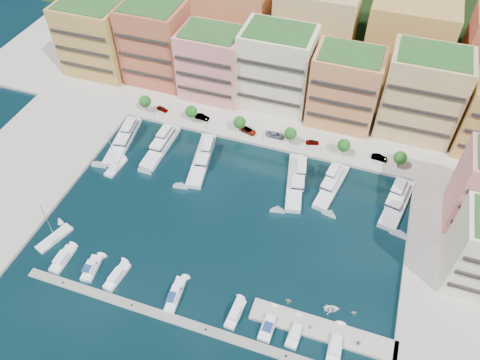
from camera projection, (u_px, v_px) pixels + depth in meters
The scene contains 55 objects.
ground at pixel (227, 220), 122.47m from camera, with size 400.00×400.00×0.00m, color black.
north_quay at pixel (288, 88), 162.63m from camera, with size 220.00×64.00×2.00m, color #9E998E.
east_quay at pixel (477, 319), 103.54m from camera, with size 34.00×76.00×2.00m, color #9E998E.
west_quay at pixel (10, 185), 131.02m from camera, with size 34.00×76.00×2.00m, color #9E998E.
hillside at pixel (318, 23), 193.73m from camera, with size 240.00×40.00×58.00m, color #233D19.
south_pontoon at pixel (168, 318), 103.69m from camera, with size 72.00×2.20×0.35m, color gray.
finger_pier at pixel (322, 331), 101.56m from camera, with size 32.00×5.00×2.00m, color #9E998E.
apartment_0 at pixel (95, 38), 159.78m from camera, with size 22.00×16.50×24.80m.
apartment_1 at pixel (155, 44), 155.47m from camera, with size 20.00×16.50×26.80m.
apartment_2 at pixel (212, 63), 150.98m from camera, with size 20.00×15.50×22.80m.
apartment_3 at pixel (277, 68), 146.53m from camera, with size 22.00×16.50×25.80m.
apartment_4 at pixel (345, 88), 141.08m from camera, with size 20.00×15.50×23.80m.
apartment_5 at pixel (422, 94), 136.41m from camera, with size 22.00×16.50×26.80m.
backblock_0 at pixel (154, 4), 170.94m from camera, with size 26.00×18.00×30.00m, color #F8EFC0.
backblock_1 at pixel (231, 17), 164.29m from camera, with size 26.00×18.00×30.00m, color tan.
backblock_2 at pixel (315, 31), 157.64m from camera, with size 26.00×18.00×30.00m, color tan.
backblock_3 at pixel (406, 47), 150.99m from camera, with size 26.00×18.00×30.00m, color #BC7E45.
tree_0 at pixel (145, 101), 149.58m from camera, with size 3.80×3.80×5.65m.
tree_1 at pixel (191, 112), 146.03m from camera, with size 3.80×3.80×5.65m.
tree_2 at pixel (240, 122), 142.49m from camera, with size 3.80×3.80×5.65m.
tree_3 at pixel (290, 134), 138.94m from camera, with size 3.80×3.80×5.65m.
tree_4 at pixel (344, 145), 135.39m from camera, with size 3.80×3.80×5.65m.
tree_5 at pixel (400, 158), 131.85m from camera, with size 3.80×3.80×5.65m.
lamppost_0 at pixel (154, 111), 147.87m from camera, with size 0.30×0.30×4.20m.
lamppost_1 at pixel (206, 122), 143.88m from camera, with size 0.30×0.30×4.20m.
lamppost_2 at pixel (262, 135), 139.89m from camera, with size 0.30×0.30×4.20m.
lamppost_3 at pixel (321, 148), 135.90m from camera, with size 0.30×0.30×4.20m.
lamppost_4 at pixel (384, 162), 131.91m from camera, with size 0.30×0.30×4.20m.
yacht_0 at pixel (124, 138), 142.91m from camera, with size 7.71×22.11×7.30m.
yacht_1 at pixel (162, 145), 140.94m from camera, with size 4.58×19.44×7.30m.
yacht_2 at pixel (203, 157), 137.15m from camera, with size 7.81×22.13×7.30m.
yacht_4 at pixel (296, 180), 131.06m from camera, with size 8.28×21.82×7.30m.
yacht_5 at pixel (332, 184), 129.78m from camera, with size 7.05×18.50×7.30m.
yacht_6 at pixel (397, 201), 125.57m from camera, with size 8.13×19.50×7.30m.
cruiser_0 at pixel (63, 259), 113.59m from camera, with size 2.78×7.84×2.55m.
cruiser_1 at pixel (91, 268), 111.79m from camera, with size 3.61×7.37×2.66m.
cruiser_2 at pixel (117, 276), 110.29m from camera, with size 3.47×8.16×2.55m.
cruiser_4 at pixel (175, 295), 106.91m from camera, with size 3.20×9.35×2.66m.
cruiser_6 at pixel (235, 314), 103.73m from camera, with size 2.89×7.53×2.55m.
cruiser_7 at pixel (269, 325), 101.97m from camera, with size 2.96×8.04×2.66m.
cruiser_8 at pixel (295, 333), 100.68m from camera, with size 3.07×7.33×2.55m.
cruiser_9 at pixel (335, 346), 98.74m from camera, with size 3.05×9.15×2.55m.
sailboat_2 at pixel (116, 167), 135.44m from camera, with size 3.39×8.41×13.20m.
sailboat_0 at pixel (54, 239), 118.09m from camera, with size 5.77×10.08×13.20m.
tender_1 at pixel (289, 300), 106.15m from camera, with size 1.36×1.58×0.83m, color beige.
tender_3 at pixel (354, 312), 104.17m from camera, with size 1.16×1.35×0.71m, color beige.
tender_2 at pixel (332, 309), 104.74m from camera, with size 2.56×3.58×0.74m, color white.
car_0 at pixel (162, 109), 151.90m from camera, with size 1.57×3.91×1.33m, color gray.
car_1 at pixel (202, 117), 148.90m from camera, with size 1.65×4.73×1.56m, color gray.
car_2 at pixel (249, 131), 144.52m from camera, with size 2.25×4.89×1.36m, color gray.
car_3 at pixel (275, 135), 142.96m from camera, with size 2.24×5.52×1.60m, color gray.
car_4 at pixel (312, 142), 140.89m from camera, with size 1.60×3.98×1.36m, color gray.
car_5 at pixel (379, 158), 136.19m from camera, with size 1.60×4.59×1.51m, color gray.
person_0 at pixel (310, 327), 100.34m from camera, with size 0.58×0.38×1.59m, color #27334E.
person_1 at pixel (358, 343), 97.91m from camera, with size 0.79×0.62×1.63m, color #453029.
Camera 1 is at (27.86, -70.92, 96.52)m, focal length 35.00 mm.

